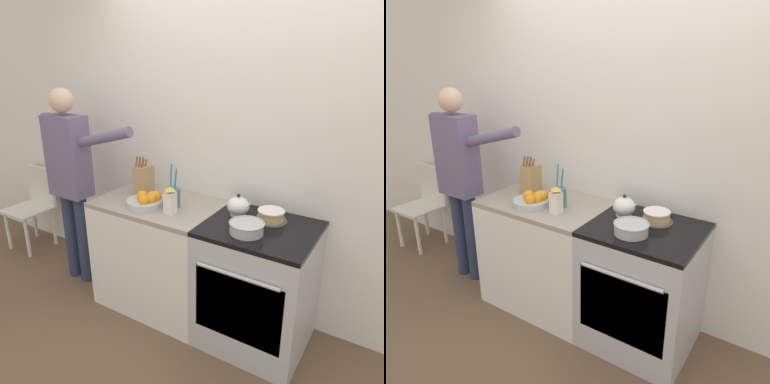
% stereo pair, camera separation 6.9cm
% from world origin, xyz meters
% --- Properties ---
extents(ground_plane, '(16.00, 16.00, 0.00)m').
position_xyz_m(ground_plane, '(0.00, 0.00, 0.00)').
color(ground_plane, brown).
extents(wall_back, '(8.00, 0.04, 2.60)m').
position_xyz_m(wall_back, '(0.00, 0.65, 1.30)').
color(wall_back, silver).
rests_on(wall_back, ground_plane).
extents(counter_cabinet, '(0.92, 0.63, 0.88)m').
position_xyz_m(counter_cabinet, '(-0.59, 0.32, 0.44)').
color(counter_cabinet, white).
rests_on(counter_cabinet, ground_plane).
extents(stove_range, '(0.71, 0.67, 0.88)m').
position_xyz_m(stove_range, '(0.23, 0.31, 0.44)').
color(stove_range, '#B7BABF').
rests_on(stove_range, ground_plane).
extents(layer_cake, '(0.22, 0.22, 0.08)m').
position_xyz_m(layer_cake, '(0.25, 0.43, 0.92)').
color(layer_cake, '#4C4C51').
rests_on(layer_cake, stove_range).
extents(tea_kettle, '(0.19, 0.15, 0.15)m').
position_xyz_m(tea_kettle, '(0.02, 0.41, 0.94)').
color(tea_kettle, white).
rests_on(tea_kettle, stove_range).
extents(mixing_bowl, '(0.22, 0.22, 0.07)m').
position_xyz_m(mixing_bowl, '(0.19, 0.18, 0.92)').
color(mixing_bowl, '#B7BABF').
rests_on(mixing_bowl, stove_range).
extents(knife_block, '(0.11, 0.14, 0.31)m').
position_xyz_m(knife_block, '(-0.77, 0.38, 1.00)').
color(knife_block, tan).
rests_on(knife_block, counter_cabinet).
extents(utensil_crock, '(0.10, 0.10, 0.31)m').
position_xyz_m(utensil_crock, '(-0.44, 0.30, 0.95)').
color(utensil_crock, '#477084').
rests_on(utensil_crock, counter_cabinet).
extents(fruit_bowl, '(0.26, 0.26, 0.11)m').
position_xyz_m(fruit_bowl, '(-0.61, 0.20, 0.92)').
color(fruit_bowl, '#B7BABF').
rests_on(fruit_bowl, counter_cabinet).
extents(milk_carton, '(0.07, 0.07, 0.20)m').
position_xyz_m(milk_carton, '(-0.39, 0.18, 0.97)').
color(milk_carton, white).
rests_on(milk_carton, counter_cabinet).
extents(person_baker, '(0.94, 0.20, 1.68)m').
position_xyz_m(person_baker, '(-1.41, 0.21, 1.01)').
color(person_baker, '#283351').
rests_on(person_baker, ground_plane).
extents(dining_chair, '(0.40, 0.40, 0.84)m').
position_xyz_m(dining_chair, '(-2.29, 0.43, 0.48)').
color(dining_chair, silver).
rests_on(dining_chair, ground_plane).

